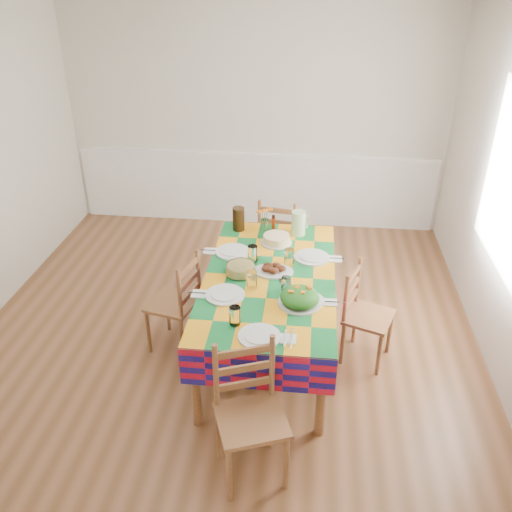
# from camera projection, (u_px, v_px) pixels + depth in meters

# --- Properties ---
(room) EXTENTS (4.58, 5.08, 2.78)m
(room) POSITION_uv_depth(u_px,v_px,m) (220.00, 202.00, 4.20)
(room) COLOR brown
(room) RESTS_ON ground
(wainscot) EXTENTS (4.41, 0.06, 0.92)m
(wainscot) POSITION_uv_depth(u_px,v_px,m) (255.00, 187.00, 6.77)
(wainscot) COLOR white
(wainscot) RESTS_ON room
(window_right) EXTENTS (0.00, 1.40, 1.40)m
(window_right) POSITION_uv_depth(u_px,v_px,m) (511.00, 181.00, 4.17)
(window_right) COLOR white
(window_right) RESTS_ON room
(dining_table) EXTENTS (1.05, 1.95, 0.76)m
(dining_table) POSITION_uv_depth(u_px,v_px,m) (270.00, 285.00, 4.40)
(dining_table) COLOR brown
(dining_table) RESTS_ON room
(setting_near_head) EXTENTS (0.48, 0.32, 0.14)m
(setting_near_head) POSITION_uv_depth(u_px,v_px,m) (251.00, 329.00, 3.69)
(setting_near_head) COLOR silver
(setting_near_head) RESTS_ON dining_table
(setting_left_near) EXTENTS (0.55, 0.33, 0.15)m
(setting_left_near) POSITION_uv_depth(u_px,v_px,m) (234.00, 289.00, 4.13)
(setting_left_near) COLOR silver
(setting_left_near) RESTS_ON dining_table
(setting_left_far) EXTENTS (0.55, 0.33, 0.15)m
(setting_left_far) POSITION_uv_depth(u_px,v_px,m) (239.00, 252.00, 4.64)
(setting_left_far) COLOR silver
(setting_left_far) RESTS_ON dining_table
(setting_right_near) EXTENTS (0.49, 0.28, 0.13)m
(setting_right_near) POSITION_uv_depth(u_px,v_px,m) (300.00, 295.00, 4.07)
(setting_right_near) COLOR silver
(setting_right_near) RESTS_ON dining_table
(setting_right_far) EXTENTS (0.56, 0.32, 0.14)m
(setting_right_far) POSITION_uv_depth(u_px,v_px,m) (305.00, 257.00, 4.56)
(setting_right_far) COLOR silver
(setting_right_far) RESTS_ON dining_table
(meat_platter) EXTENTS (0.33, 0.24, 0.06)m
(meat_platter) POSITION_uv_depth(u_px,v_px,m) (273.00, 269.00, 4.40)
(meat_platter) COLOR silver
(meat_platter) RESTS_ON dining_table
(salad_platter) EXTENTS (0.32, 0.32, 0.14)m
(salad_platter) POSITION_uv_depth(u_px,v_px,m) (300.00, 298.00, 3.99)
(salad_platter) COLOR silver
(salad_platter) RESTS_ON dining_table
(pasta_bowl) EXTENTS (0.24, 0.24, 0.09)m
(pasta_bowl) POSITION_uv_depth(u_px,v_px,m) (241.00, 269.00, 4.37)
(pasta_bowl) COLOR white
(pasta_bowl) RESTS_ON dining_table
(cake) EXTENTS (0.28, 0.28, 0.08)m
(cake) POSITION_uv_depth(u_px,v_px,m) (277.00, 239.00, 4.84)
(cake) COLOR silver
(cake) RESTS_ON dining_table
(serving_utensils) EXTENTS (0.14, 0.32, 0.01)m
(serving_utensils) POSITION_uv_depth(u_px,v_px,m) (287.00, 284.00, 4.24)
(serving_utensils) COLOR black
(serving_utensils) RESTS_ON dining_table
(flower_vase) EXTENTS (0.16, 0.13, 0.26)m
(flower_vase) POSITION_uv_depth(u_px,v_px,m) (265.00, 222.00, 4.99)
(flower_vase) COLOR white
(flower_vase) RESTS_ON dining_table
(hot_sauce) EXTENTS (0.04, 0.04, 0.15)m
(hot_sauce) POSITION_uv_depth(u_px,v_px,m) (273.00, 223.00, 5.05)
(hot_sauce) COLOR #AE330D
(hot_sauce) RESTS_ON dining_table
(green_pitcher) EXTENTS (0.13, 0.13, 0.23)m
(green_pitcher) POSITION_uv_depth(u_px,v_px,m) (299.00, 223.00, 4.96)
(green_pitcher) COLOR #B6E4A1
(green_pitcher) RESTS_ON dining_table
(tea_pitcher) EXTENTS (0.11, 0.11, 0.22)m
(tea_pitcher) POSITION_uv_depth(u_px,v_px,m) (239.00, 219.00, 5.04)
(tea_pitcher) COLOR black
(tea_pitcher) RESTS_ON dining_table
(name_card) EXTENTS (0.08, 0.02, 0.02)m
(name_card) POSITION_uv_depth(u_px,v_px,m) (257.00, 347.00, 3.55)
(name_card) COLOR silver
(name_card) RESTS_ON dining_table
(chair_near) EXTENTS (0.54, 0.53, 0.96)m
(chair_near) POSITION_uv_depth(u_px,v_px,m) (250.00, 415.00, 3.43)
(chair_near) COLOR brown
(chair_near) RESTS_ON room
(chair_far) EXTENTS (0.47, 0.45, 0.93)m
(chair_far) POSITION_uv_depth(u_px,v_px,m) (279.00, 239.00, 5.57)
(chair_far) COLOR brown
(chair_far) RESTS_ON room
(chair_left) EXTENTS (0.46, 0.48, 0.90)m
(chair_left) POSITION_uv_depth(u_px,v_px,m) (177.00, 304.00, 4.58)
(chair_left) COLOR brown
(chair_left) RESTS_ON room
(chair_right) EXTENTS (0.48, 0.49, 0.86)m
(chair_right) POSITION_uv_depth(u_px,v_px,m) (364.00, 315.00, 4.46)
(chair_right) COLOR brown
(chair_right) RESTS_ON room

